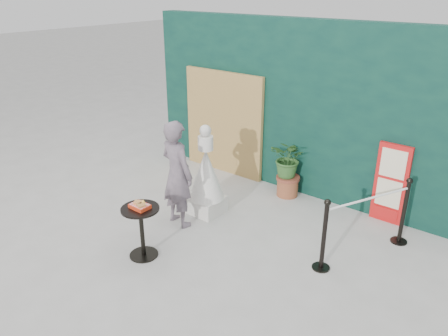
{
  "coord_description": "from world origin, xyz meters",
  "views": [
    {
      "loc": [
        3.69,
        -3.43,
        3.53
      ],
      "look_at": [
        0.0,
        1.2,
        1.0
      ],
      "focal_mm": 35.0,
      "sensor_mm": 36.0,
      "label": 1
    }
  ],
  "objects": [
    {
      "name": "ground",
      "position": [
        0.0,
        0.0,
        0.0
      ],
      "size": [
        60.0,
        60.0,
        0.0
      ],
      "primitive_type": "plane",
      "color": "#ADAAA5",
      "rests_on": "ground"
    },
    {
      "name": "menu_board",
      "position": [
        1.9,
        2.95,
        0.65
      ],
      "size": [
        0.5,
        0.07,
        1.3
      ],
      "color": "red",
      "rests_on": "ground"
    },
    {
      "name": "statue",
      "position": [
        -0.52,
        1.39,
        0.62
      ],
      "size": [
        0.59,
        0.59,
        1.51
      ],
      "color": "white",
      "rests_on": "ground"
    },
    {
      "name": "back_wall",
      "position": [
        0.0,
        3.15,
        1.5
      ],
      "size": [
        6.0,
        0.3,
        3.0
      ],
      "primitive_type": "cube",
      "color": "black",
      "rests_on": "ground"
    },
    {
      "name": "woman",
      "position": [
        -0.64,
        0.86,
        0.84
      ],
      "size": [
        0.67,
        0.49,
        1.69
      ],
      "primitive_type": "imported",
      "rotation": [
        0.0,
        0.0,
        3.0
      ],
      "color": "slate",
      "rests_on": "ground"
    },
    {
      "name": "food_basket",
      "position": [
        -0.39,
        -0.1,
        0.79
      ],
      "size": [
        0.26,
        0.19,
        0.11
      ],
      "color": "red",
      "rests_on": "cafe_table"
    },
    {
      "name": "bamboo_fence",
      "position": [
        -1.4,
        2.94,
        1.0
      ],
      "size": [
        1.8,
        0.08,
        2.0
      ],
      "primitive_type": "cube",
      "color": "tan",
      "rests_on": "ground"
    },
    {
      "name": "planter",
      "position": [
        0.2,
        2.76,
        0.61
      ],
      "size": [
        0.62,
        0.54,
        1.05
      ],
      "color": "brown",
      "rests_on": "ground"
    },
    {
      "name": "cafe_table",
      "position": [
        -0.4,
        -0.1,
        0.5
      ],
      "size": [
        0.52,
        0.52,
        0.75
      ],
      "color": "black",
      "rests_on": "ground"
    },
    {
      "name": "stanchion_barrier",
      "position": [
        1.98,
        1.82,
        0.49
      ],
      "size": [
        0.84,
        1.54,
        1.03
      ],
      "color": "black",
      "rests_on": "ground"
    }
  ]
}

